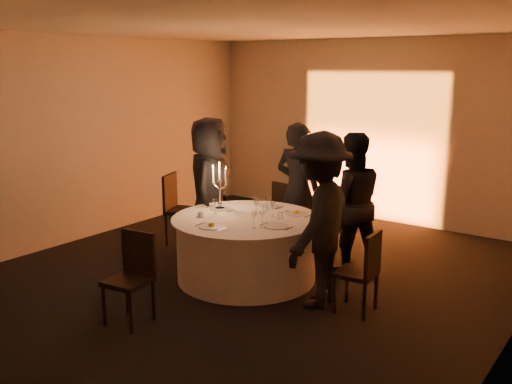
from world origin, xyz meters
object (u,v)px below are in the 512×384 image
Objects in this scene: chair_right at (363,268)px; guest_back_left at (298,189)px; chair_back_right at (335,222)px; banquet_table at (246,248)px; guest_right at (319,220)px; chair_front at (133,272)px; coffee_cup at (201,215)px; guest_left at (209,186)px; chair_left at (178,204)px; guest_back_right at (350,203)px; candelabra at (220,193)px; chair_back_left at (289,212)px.

guest_back_left is (-1.61, 1.29, 0.41)m from chair_right.
guest_back_left is at bearing -26.34° from chair_back_right.
banquet_table is at bearing 39.67° from chair_back_right.
guest_right is (0.50, -1.33, 0.40)m from chair_back_right.
chair_front is at bearing -50.45° from guest_right.
chair_right is 2.09m from coffee_cup.
chair_back_right is 1.77m from guest_left.
chair_right is 2.70m from guest_left.
chair_right is (3.26, -0.66, -0.08)m from chair_left.
chair_left is at bearing -32.43° from guest_back_right.
chair_back_right is 0.51× the size of guest_right.
chair_back_right is 1.82m from coffee_cup.
guest_right is 3.08× the size of candelabra.
guest_back_left is (0.17, -0.06, 0.36)m from chair_back_left.
chair_right is 0.47× the size of guest_right.
guest_back_right reaches higher than coffee_cup.
chair_back_right is at bearing -145.26° from chair_right.
chair_back_right reaches higher than banquet_table.
chair_back_left reaches higher than chair_back_right.
guest_back_right is at bearing 59.29° from chair_front.
guest_back_right is 1.65m from candelabra.
banquet_table is at bearing -14.64° from candelabra.
guest_back_left is 2.96× the size of candelabra.
guest_left is 1.21m from guest_back_left.
guest_left is at bearing 142.84° from candelabra.
chair_back_left is at bearing -85.38° from chair_left.
chair_back_right is 0.51× the size of guest_left.
candelabra is (-0.29, 1.75, 0.46)m from chair_front.
banquet_table is 1.31m from guest_back_left.
chair_front is at bearing 24.95° from guest_back_right.
guest_back_right is (1.89, 0.48, -0.06)m from guest_left.
chair_back_left is at bearing -146.19° from guest_right.
guest_back_left is 1.75m from guest_right.
chair_left is 0.56× the size of guest_back_left.
guest_left is 17.15× the size of coffee_cup.
chair_front is (-0.82, -2.78, -0.03)m from chair_back_right.
candelabra reaches higher than chair_back_right.
chair_back_right is 1.57× the size of candelabra.
chair_right is 0.96× the size of chair_front.
candelabra is at bearing 96.93° from coffee_cup.
guest_back_right is 1.16m from guest_right.
banquet_table is at bearing 91.94° from guest_back_left.
chair_front is 1.37m from coffee_cup.
chair_back_left is 1.25m from candelabra.
coffee_cup is (-1.05, -1.47, 0.25)m from chair_back_right.
coffee_cup is (1.20, -0.86, 0.22)m from chair_left.
guest_back_left is at bearing -54.89° from guest_back_right.
guest_back_right is at bearing 31.21° from candelabra.
chair_right is at bearing 150.37° from chair_back_left.
chair_back_right is at bearing 66.19° from chair_front.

